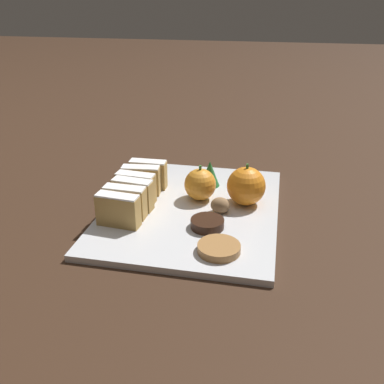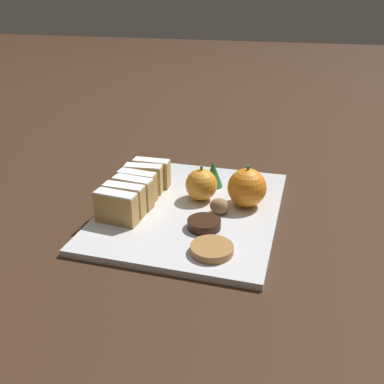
# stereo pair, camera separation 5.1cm
# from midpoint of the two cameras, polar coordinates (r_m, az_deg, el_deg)

# --- Properties ---
(ground_plane) EXTENTS (6.00, 6.00, 0.00)m
(ground_plane) POSITION_cam_midpoint_polar(r_m,az_deg,el_deg) (0.81, -1.80, -2.72)
(ground_plane) COLOR #382316
(serving_platter) EXTENTS (0.32, 0.40, 0.01)m
(serving_platter) POSITION_cam_midpoint_polar(r_m,az_deg,el_deg) (0.81, -1.80, -2.34)
(serving_platter) COLOR silver
(serving_platter) RESTS_ON ground_plane
(stollen_slice_front) EXTENTS (0.08, 0.03, 0.06)m
(stollen_slice_front) POSITION_cam_midpoint_polar(r_m,az_deg,el_deg) (0.74, -11.76, -2.42)
(stollen_slice_front) COLOR tan
(stollen_slice_front) RESTS_ON serving_platter
(stollen_slice_second) EXTENTS (0.08, 0.03, 0.06)m
(stollen_slice_second) POSITION_cam_midpoint_polar(r_m,az_deg,el_deg) (0.77, -10.80, -1.33)
(stollen_slice_second) COLOR tan
(stollen_slice_second) RESTS_ON serving_platter
(stollen_slice_third) EXTENTS (0.08, 0.03, 0.06)m
(stollen_slice_third) POSITION_cam_midpoint_polar(r_m,az_deg,el_deg) (0.80, -9.73, -0.33)
(stollen_slice_third) COLOR tan
(stollen_slice_third) RESTS_ON serving_platter
(stollen_slice_fourth) EXTENTS (0.08, 0.03, 0.06)m
(stollen_slice_fourth) POSITION_cam_midpoint_polar(r_m,az_deg,el_deg) (0.82, -9.18, 0.65)
(stollen_slice_fourth) COLOR tan
(stollen_slice_fourth) RESTS_ON serving_platter
(stollen_slice_fifth) EXTENTS (0.08, 0.03, 0.06)m
(stollen_slice_fifth) POSITION_cam_midpoint_polar(r_m,az_deg,el_deg) (0.85, -8.52, 1.55)
(stollen_slice_fifth) COLOR tan
(stollen_slice_fifth) RESTS_ON serving_platter
(stollen_slice_sixth) EXTENTS (0.08, 0.03, 0.06)m
(stollen_slice_sixth) POSITION_cam_midpoint_polar(r_m,az_deg,el_deg) (0.88, -7.52, 2.36)
(stollen_slice_sixth) COLOR tan
(stollen_slice_sixth) RESTS_ON serving_platter
(orange_near) EXTENTS (0.07, 0.07, 0.08)m
(orange_near) POSITION_cam_midpoint_polar(r_m,az_deg,el_deg) (0.80, 5.45, 0.76)
(orange_near) COLOR orange
(orange_near) RESTS_ON serving_platter
(orange_far) EXTENTS (0.06, 0.06, 0.07)m
(orange_far) POSITION_cam_midpoint_polar(r_m,az_deg,el_deg) (0.82, -0.68, 1.00)
(orange_far) COLOR orange
(orange_far) RESTS_ON serving_platter
(walnut) EXTENTS (0.04, 0.03, 0.03)m
(walnut) POSITION_cam_midpoint_polar(r_m,az_deg,el_deg) (0.78, 1.93, -1.80)
(walnut) COLOR #8E6B47
(walnut) RESTS_ON serving_platter
(chocolate_cookie) EXTENTS (0.06, 0.06, 0.02)m
(chocolate_cookie) POSITION_cam_midpoint_polar(r_m,az_deg,el_deg) (0.73, 0.07, -4.24)
(chocolate_cookie) COLOR black
(chocolate_cookie) RESTS_ON serving_platter
(gingerbread_cookie) EXTENTS (0.07, 0.07, 0.01)m
(gingerbread_cookie) POSITION_cam_midpoint_polar(r_m,az_deg,el_deg) (0.67, 1.42, -7.55)
(gingerbread_cookie) COLOR #A3703D
(gingerbread_cookie) RESTS_ON serving_platter
(evergreen_sprig) EXTENTS (0.04, 0.04, 0.05)m
(evergreen_sprig) POSITION_cam_midpoint_polar(r_m,az_deg,el_deg) (0.88, 0.74, 2.47)
(evergreen_sprig) COLOR #23662D
(evergreen_sprig) RESTS_ON serving_platter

